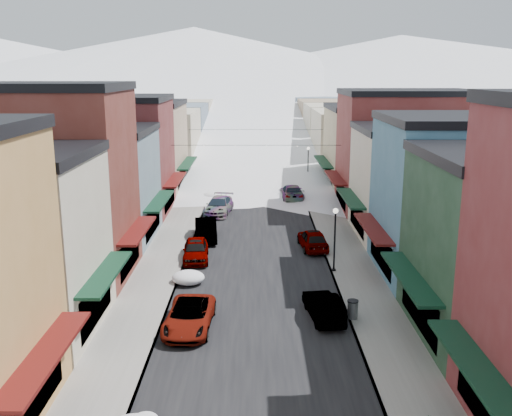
{
  "coord_description": "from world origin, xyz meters",
  "views": [
    {
      "loc": [
        -0.03,
        -14.72,
        13.16
      ],
      "look_at": [
        0.0,
        31.4,
        2.05
      ],
      "focal_mm": 40.0,
      "sensor_mm": 36.0,
      "label": 1
    }
  ],
  "objects_px": {
    "car_silver_sedan": "(196,250)",
    "car_green_sedan": "(323,306)",
    "car_white_suv": "(189,316)",
    "car_dark_hatch": "(206,230)",
    "trash_can": "(353,309)",
    "streetlamp_near": "(335,232)"
  },
  "relations": [
    {
      "from": "car_green_sedan",
      "to": "trash_can",
      "type": "xyz_separation_m",
      "value": [
        1.54,
        -0.33,
        -0.04
      ]
    },
    {
      "from": "trash_can",
      "to": "car_silver_sedan",
      "type": "bearing_deg",
      "value": 133.04
    },
    {
      "from": "car_white_suv",
      "to": "car_green_sedan",
      "type": "bearing_deg",
      "value": 12.98
    },
    {
      "from": "car_green_sedan",
      "to": "car_white_suv",
      "type": "bearing_deg",
      "value": 2.82
    },
    {
      "from": "car_silver_sedan",
      "to": "car_dark_hatch",
      "type": "distance_m",
      "value": 5.17
    },
    {
      "from": "car_white_suv",
      "to": "trash_can",
      "type": "distance_m",
      "value": 8.75
    },
    {
      "from": "car_white_suv",
      "to": "car_silver_sedan",
      "type": "distance_m",
      "value": 11.18
    },
    {
      "from": "car_white_suv",
      "to": "car_dark_hatch",
      "type": "height_order",
      "value": "car_dark_hatch"
    },
    {
      "from": "car_dark_hatch",
      "to": "streetlamp_near",
      "type": "xyz_separation_m",
      "value": [
        9.22,
        -7.77,
        2.06
      ]
    },
    {
      "from": "car_dark_hatch",
      "to": "streetlamp_near",
      "type": "height_order",
      "value": "streetlamp_near"
    },
    {
      "from": "trash_can",
      "to": "car_green_sedan",
      "type": "bearing_deg",
      "value": 167.72
    },
    {
      "from": "car_white_suv",
      "to": "car_green_sedan",
      "type": "distance_m",
      "value": 7.28
    },
    {
      "from": "car_silver_sedan",
      "to": "car_dark_hatch",
      "type": "relative_size",
      "value": 0.91
    },
    {
      "from": "car_silver_sedan",
      "to": "car_green_sedan",
      "type": "distance_m",
      "value": 12.66
    },
    {
      "from": "car_silver_sedan",
      "to": "trash_can",
      "type": "bearing_deg",
      "value": -51.51
    },
    {
      "from": "car_white_suv",
      "to": "trash_can",
      "type": "relative_size",
      "value": 4.95
    },
    {
      "from": "car_silver_sedan",
      "to": "car_green_sedan",
      "type": "relative_size",
      "value": 1.03
    },
    {
      "from": "car_silver_sedan",
      "to": "streetlamp_near",
      "type": "height_order",
      "value": "streetlamp_near"
    },
    {
      "from": "car_silver_sedan",
      "to": "trash_can",
      "type": "xyz_separation_m",
      "value": [
        9.5,
        -10.17,
        -0.09
      ]
    },
    {
      "from": "car_dark_hatch",
      "to": "trash_can",
      "type": "xyz_separation_m",
      "value": [
        9.22,
        -15.33,
        -0.13
      ]
    },
    {
      "from": "car_dark_hatch",
      "to": "trash_can",
      "type": "bearing_deg",
      "value": -65.08
    },
    {
      "from": "car_green_sedan",
      "to": "trash_can",
      "type": "height_order",
      "value": "car_green_sedan"
    }
  ]
}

